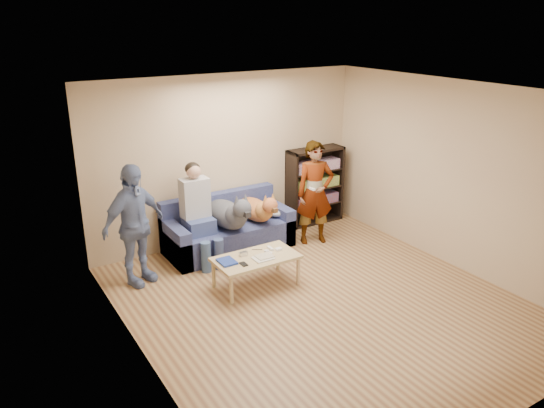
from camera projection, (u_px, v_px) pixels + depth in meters
ground at (322, 303)px, 6.62m from camera, size 5.00×5.00×0.00m
ceiling at (330, 92)px, 5.75m from camera, size 5.00×5.00×0.00m
wall_back at (228, 159)px, 8.19m from camera, size 4.50×0.00×4.50m
wall_front at (518, 296)px, 4.18m from camera, size 4.50×0.00×4.50m
wall_left at (138, 247)px, 5.07m from camera, size 0.00×5.00×5.00m
wall_right at (456, 176)px, 7.30m from camera, size 0.00×5.00×5.00m
blanket at (278, 211)px, 8.30m from camera, size 0.39×0.33×0.14m
person_standing_right at (315, 193)px, 8.16m from camera, size 0.68×0.54×1.62m
person_standing_left at (134, 225)px, 6.87m from camera, size 1.04×0.74×1.64m
held_controller at (312, 189)px, 7.85m from camera, size 0.04×0.11×0.03m
notebook_blue at (227, 261)px, 6.75m from camera, size 0.20×0.26×0.03m
papers at (263, 258)px, 6.85m from camera, size 0.26×0.20×0.02m
magazine at (264, 256)px, 6.88m from camera, size 0.22×0.17×0.01m
camera_silver at (244, 254)px, 6.94m from camera, size 0.11×0.06×0.05m
controller_a at (270, 248)px, 7.12m from camera, size 0.04×0.13×0.03m
controller_b at (278, 249)px, 7.10m from camera, size 0.09×0.06×0.03m
headphone_cup_a at (270, 253)px, 6.99m from camera, size 0.07×0.07×0.02m
headphone_cup_b at (267, 251)px, 7.05m from camera, size 0.07×0.07×0.02m
pen_orange at (261, 261)px, 6.77m from camera, size 0.13×0.06×0.01m
pen_black at (257, 250)px, 7.11m from camera, size 0.13×0.08×0.01m
wallet at (244, 264)px, 6.69m from camera, size 0.07×0.12×0.02m
sofa at (227, 231)px, 8.08m from camera, size 1.90×0.85×0.82m
person_seated at (198, 210)px, 7.56m from camera, size 0.40×0.73×1.47m
dog_gray at (229, 214)px, 7.75m from camera, size 0.44×1.26×0.63m
dog_tan at (258, 209)px, 8.04m from camera, size 0.37×1.15×0.54m
coffee_table at (256, 260)px, 6.92m from camera, size 1.10×0.60×0.42m
bookshelf at (314, 184)px, 9.03m from camera, size 1.00×0.34×1.30m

